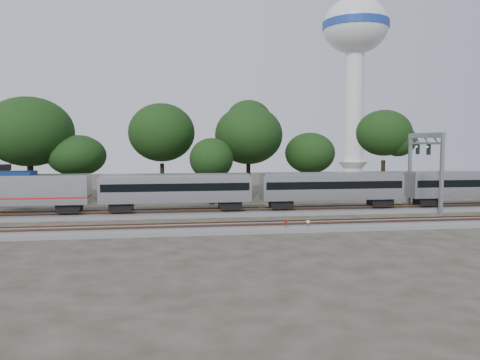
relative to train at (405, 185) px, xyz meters
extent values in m
plane|color=#383328|center=(-23.25, -6.00, -3.23)|extent=(160.00, 160.00, 0.00)
cube|color=slate|center=(-23.25, 0.00, -3.03)|extent=(160.00, 5.00, 0.40)
cube|color=brown|center=(-23.25, -0.72, -2.57)|extent=(160.00, 0.08, 0.15)
cube|color=brown|center=(-23.25, 0.72, -2.57)|extent=(160.00, 0.08, 0.15)
cube|color=slate|center=(-23.25, -10.00, -3.03)|extent=(160.00, 5.00, 0.40)
cube|color=brown|center=(-23.25, -10.72, -2.57)|extent=(160.00, 0.08, 0.15)
cube|color=brown|center=(-23.25, -9.28, -2.57)|extent=(160.00, 0.08, 0.15)
cube|color=#ADB0B5|center=(-43.77, 0.00, 0.07)|extent=(10.69, 3.02, 3.33)
cube|color=#AF1A1C|center=(-44.98, 0.00, -0.78)|extent=(13.11, 3.06, 0.18)
cube|color=black|center=(-40.69, 0.00, -2.04)|extent=(2.62, 2.22, 0.91)
cube|color=#ADB0B5|center=(-28.55, 0.00, -0.08)|extent=(17.54, 3.02, 3.02)
cube|color=black|center=(-28.55, 0.00, 0.22)|extent=(16.94, 3.07, 0.91)
cube|color=gray|center=(-28.55, 0.00, 1.48)|extent=(17.14, 2.42, 0.35)
cube|color=black|center=(-34.90, 0.00, -2.04)|extent=(2.62, 2.22, 0.91)
cube|color=black|center=(-22.20, 0.00, -2.04)|extent=(2.62, 2.22, 0.91)
cube|color=#ADB0B5|center=(-9.60, 0.00, -0.08)|extent=(17.54, 3.02, 3.02)
cube|color=black|center=(-9.60, 0.00, 0.22)|extent=(16.94, 3.07, 0.91)
cube|color=gray|center=(-9.60, 0.00, 1.48)|extent=(17.14, 2.42, 0.35)
cube|color=black|center=(-15.96, 0.00, -2.04)|extent=(2.62, 2.22, 0.91)
cube|color=black|center=(-3.25, 0.00, -2.04)|extent=(2.62, 2.22, 0.91)
cube|color=#ADB0B5|center=(9.34, 0.00, -0.08)|extent=(17.54, 3.02, 3.02)
cube|color=black|center=(9.34, 0.00, 0.22)|extent=(16.94, 3.07, 0.91)
cube|color=gray|center=(9.34, 0.00, 1.48)|extent=(17.14, 2.42, 0.35)
cube|color=black|center=(2.99, 0.00, -2.04)|extent=(2.62, 2.22, 0.91)
cylinder|color=#512D19|center=(-18.14, -11.47, -2.77)|extent=(0.06, 0.06, 0.91)
cylinder|color=#A80C0C|center=(-18.14, -11.47, -2.37)|extent=(0.32, 0.04, 0.32)
cylinder|color=#512D19|center=(-15.87, -11.37, -2.76)|extent=(0.06, 0.06, 0.94)
cylinder|color=silver|center=(-15.87, -11.37, -2.34)|extent=(0.33, 0.14, 0.34)
cube|color=#512D19|center=(-15.48, -11.20, -3.08)|extent=(0.58, 0.48, 0.30)
cylinder|color=silver|center=(11.50, 46.55, 11.24)|extent=(4.13, 4.13, 28.93)
cone|color=silver|center=(11.50, 46.55, -1.16)|extent=(6.61, 6.61, 4.13)
ellipsoid|color=silver|center=(11.50, 46.55, 31.12)|extent=(14.46, 14.46, 12.29)
cylinder|color=#1B3B99|center=(11.50, 46.55, 31.12)|extent=(14.63, 14.63, 1.65)
cube|color=gray|center=(2.63, -3.80, 1.66)|extent=(0.38, 0.38, 9.77)
cube|color=gray|center=(2.63, 3.80, 1.66)|extent=(0.38, 0.38, 9.77)
cube|color=gray|center=(2.63, 0.00, 6.22)|extent=(0.43, 8.04, 0.65)
cube|color=gray|center=(2.63, 0.00, 5.24)|extent=(0.27, 8.04, 0.27)
cube|color=black|center=(2.30, -1.30, 4.48)|extent=(0.27, 0.54, 1.30)
cube|color=black|center=(2.30, 1.30, 4.48)|extent=(0.27, 0.54, 1.30)
cylinder|color=black|center=(-48.16, 11.61, -0.53)|extent=(0.70, 0.70, 5.40)
ellipsoid|color=black|center=(-48.16, 11.61, 6.80)|extent=(10.18, 10.18, 8.65)
cylinder|color=black|center=(-42.00, 11.56, -1.41)|extent=(0.70, 0.70, 3.64)
ellipsoid|color=black|center=(-42.00, 11.56, 3.54)|extent=(6.87, 6.87, 5.84)
cylinder|color=black|center=(-30.58, 16.09, -0.53)|extent=(0.70, 0.70, 5.40)
ellipsoid|color=black|center=(-30.58, 16.09, 6.80)|extent=(10.18, 10.18, 8.66)
cylinder|color=black|center=(-23.69, 9.12, -1.53)|extent=(0.70, 0.70, 3.40)
ellipsoid|color=black|center=(-23.69, 9.12, 3.09)|extent=(6.41, 6.41, 5.45)
cylinder|color=black|center=(-17.39, 16.27, -0.62)|extent=(0.70, 0.70, 5.22)
ellipsoid|color=black|center=(-17.39, 16.27, 6.46)|extent=(9.83, 9.83, 8.36)
cylinder|color=black|center=(-7.81, 15.48, -1.37)|extent=(0.70, 0.70, 3.71)
ellipsoid|color=black|center=(-7.81, 15.48, 3.67)|extent=(7.00, 7.00, 5.95)
cylinder|color=black|center=(6.94, 21.14, -0.49)|extent=(0.70, 0.70, 5.47)
ellipsoid|color=black|center=(6.94, 21.14, 6.93)|extent=(10.31, 10.31, 8.76)
camera|label=1|loc=(-28.73, -55.13, 5.49)|focal=35.00mm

